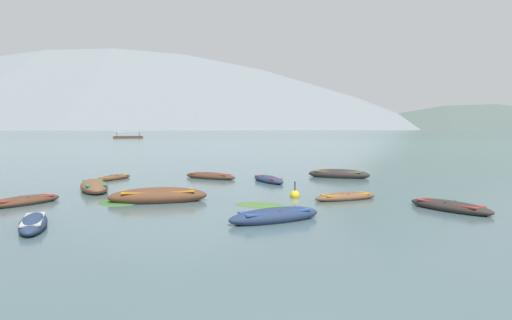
# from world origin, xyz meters

# --- Properties ---
(ground_plane) EXTENTS (6000.00, 6000.00, 0.00)m
(ground_plane) POSITION_xyz_m (0.00, 1500.00, 0.00)
(ground_plane) COLOR #476066
(mountain_1) EXTENTS (2227.60, 2227.60, 607.44)m
(mountain_1) POSITION_xyz_m (-266.82, 1804.99, 303.72)
(mountain_1) COLOR slate
(mountain_1) RESTS_ON ground
(mountain_2) EXTENTS (1073.14, 1073.14, 367.39)m
(mountain_2) POSITION_xyz_m (141.71, 1513.75, 183.69)
(mountain_2) COLOR #56665B
(mountain_2) RESTS_ON ground
(mountain_3) EXTENTS (1384.42, 1384.42, 463.66)m
(mountain_3) POSITION_xyz_m (592.86, 1577.01, 231.83)
(mountain_3) COLOR #4C5B56
(mountain_3) RESTS_ON ground
(rowboat_0) EXTENTS (1.89, 3.43, 0.52)m
(rowboat_0) POSITION_xyz_m (-7.91, 10.75, 0.16)
(rowboat_0) COLOR navy
(rowboat_0) RESTS_ON ground
(rowboat_1) EXTENTS (2.85, 3.38, 0.49)m
(rowboat_1) POSITION_xyz_m (-10.44, 15.67, 0.15)
(rowboat_1) COLOR #4C3323
(rowboat_1) RESTS_ON ground
(rowboat_2) EXTENTS (3.84, 2.55, 0.63)m
(rowboat_2) POSITION_xyz_m (0.48, 11.42, 0.20)
(rowboat_2) COLOR navy
(rowboat_2) RESTS_ON ground
(rowboat_3) EXTENTS (3.44, 1.94, 0.44)m
(rowboat_3) POSITION_xyz_m (4.35, 16.18, 0.14)
(rowboat_3) COLOR brown
(rowboat_3) RESTS_ON ground
(rowboat_4) EXTENTS (3.91, 2.99, 0.54)m
(rowboat_4) POSITION_xyz_m (-2.57, 25.55, 0.17)
(rowboat_4) COLOR #4C3323
(rowboat_4) RESTS_ON ground
(rowboat_5) EXTENTS (4.43, 2.86, 0.74)m
(rowboat_5) POSITION_xyz_m (6.33, 25.75, 0.23)
(rowboat_5) COLOR #2D2826
(rowboat_5) RESTS_ON ground
(rowboat_6) EXTENTS (4.73, 2.26, 0.84)m
(rowboat_6) POSITION_xyz_m (-4.53, 16.08, 0.26)
(rowboat_6) COLOR brown
(rowboat_6) RESTS_ON ground
(rowboat_7) EXTENTS (2.84, 4.37, 0.76)m
(rowboat_7) POSITION_xyz_m (-8.64, 19.94, 0.23)
(rowboat_7) COLOR brown
(rowboat_7) RESTS_ON ground
(rowboat_8) EXTENTS (2.27, 3.80, 0.51)m
(rowboat_8) POSITION_xyz_m (1.22, 23.48, 0.16)
(rowboat_8) COLOR navy
(rowboat_8) RESTS_ON ground
(rowboat_9) EXTENTS (2.17, 3.15, 0.40)m
(rowboat_9) POSITION_xyz_m (-9.00, 25.36, 0.13)
(rowboat_9) COLOR brown
(rowboat_9) RESTS_ON ground
(rowboat_10) EXTENTS (2.87, 3.75, 0.51)m
(rowboat_10) POSITION_xyz_m (7.99, 13.21, 0.16)
(rowboat_10) COLOR #2D2826
(rowboat_10) RESTS_ON ground
(ferry_0) EXTENTS (10.63, 6.12, 2.54)m
(ferry_0) POSITION_xyz_m (-37.35, 153.17, 0.45)
(ferry_0) COLOR #4C3323
(ferry_0) RESTS_ON ground
(mooring_buoy) EXTENTS (0.48, 0.48, 0.92)m
(mooring_buoy) POSITION_xyz_m (2.03, 17.13, 0.10)
(mooring_buoy) COLOR yellow
(mooring_buoy) RESTS_ON ground
(weed_patch_0) EXTENTS (2.03, 2.64, 0.14)m
(weed_patch_0) POSITION_xyz_m (-6.23, 16.19, 0.00)
(weed_patch_0) COLOR #38662D
(weed_patch_0) RESTS_ON ground
(weed_patch_1) EXTENTS (2.60, 2.02, 0.14)m
(weed_patch_1) POSITION_xyz_m (0.14, 14.90, 0.00)
(weed_patch_1) COLOR #477033
(weed_patch_1) RESTS_ON ground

